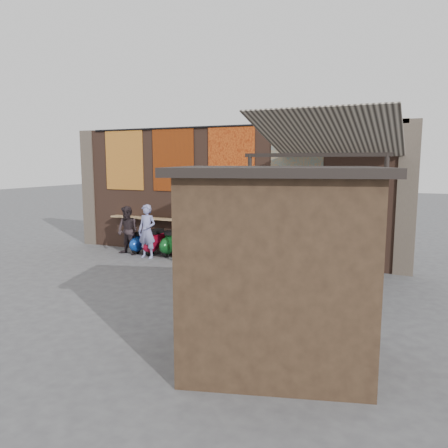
# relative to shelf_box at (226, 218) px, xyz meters

# --- Properties ---
(ground) EXTENTS (70.00, 70.00, 0.00)m
(ground) POSITION_rel_shelf_box_xyz_m (-0.21, -2.30, -1.25)
(ground) COLOR #474749
(ground) RESTS_ON ground
(brick_wall) EXTENTS (10.00, 0.40, 4.00)m
(brick_wall) POSITION_rel_shelf_box_xyz_m (-0.21, 0.40, 0.75)
(brick_wall) COLOR brown
(brick_wall) RESTS_ON ground
(pier_left) EXTENTS (0.50, 0.50, 4.00)m
(pier_left) POSITION_rel_shelf_box_xyz_m (-5.41, 0.40, 0.75)
(pier_left) COLOR #4C4238
(pier_left) RESTS_ON ground
(pier_right) EXTENTS (0.50, 0.50, 4.00)m
(pier_right) POSITION_rel_shelf_box_xyz_m (4.99, 0.40, 0.75)
(pier_right) COLOR #4C4238
(pier_right) RESTS_ON ground
(eating_counter) EXTENTS (8.00, 0.32, 0.05)m
(eating_counter) POSITION_rel_shelf_box_xyz_m (-0.21, 0.03, -0.15)
(eating_counter) COLOR #9E7A51
(eating_counter) RESTS_ON brick_wall
(shelf_box) EXTENTS (0.65, 0.31, 0.25)m
(shelf_box) POSITION_rel_shelf_box_xyz_m (0.00, 0.00, 0.00)
(shelf_box) COLOR white
(shelf_box) RESTS_ON eating_counter
(tapestry_redgold) EXTENTS (1.50, 0.02, 2.00)m
(tapestry_redgold) POSITION_rel_shelf_box_xyz_m (-3.81, 0.18, 1.75)
(tapestry_redgold) COLOR maroon
(tapestry_redgold) RESTS_ON brick_wall
(tapestry_sun) EXTENTS (1.50, 0.02, 2.00)m
(tapestry_sun) POSITION_rel_shelf_box_xyz_m (-1.91, 0.18, 1.75)
(tapestry_sun) COLOR #CC470C
(tapestry_sun) RESTS_ON brick_wall
(tapestry_orange) EXTENTS (1.50, 0.02, 2.00)m
(tapestry_orange) POSITION_rel_shelf_box_xyz_m (0.09, 0.18, 1.75)
(tapestry_orange) COLOR #C45218
(tapestry_orange) RESTS_ON brick_wall
(tapestry_multi) EXTENTS (1.50, 0.02, 2.00)m
(tapestry_multi) POSITION_rel_shelf_box_xyz_m (2.09, 0.18, 1.75)
(tapestry_multi) COLOR #246B84
(tapestry_multi) RESTS_ON brick_wall
(hang_rail) EXTENTS (9.50, 0.06, 0.06)m
(hang_rail) POSITION_rel_shelf_box_xyz_m (-0.21, 0.17, 2.73)
(hang_rail) COLOR black
(hang_rail) RESTS_ON brick_wall
(scooter_stool_0) EXTENTS (0.33, 0.73, 0.69)m
(scooter_stool_0) POSITION_rel_shelf_box_xyz_m (-2.90, -0.31, -0.90)
(scooter_stool_0) COLOR #0D3798
(scooter_stool_0) RESTS_ON ground
(scooter_stool_1) EXTENTS (0.37, 0.83, 0.79)m
(scooter_stool_1) POSITION_rel_shelf_box_xyz_m (-2.35, -0.31, -0.85)
(scooter_stool_1) COLOR maroon
(scooter_stool_1) RESTS_ON ground
(scooter_stool_2) EXTENTS (0.38, 0.85, 0.80)m
(scooter_stool_2) POSITION_rel_shelf_box_xyz_m (-1.77, -0.25, -0.85)
(scooter_stool_2) COLOR #0E491A
(scooter_stool_2) RESTS_ON ground
(scooter_stool_3) EXTENTS (0.35, 0.78, 0.74)m
(scooter_stool_3) POSITION_rel_shelf_box_xyz_m (-1.16, -0.26, -0.88)
(scooter_stool_3) COLOR #84340C
(scooter_stool_3) RESTS_ON ground
(scooter_stool_4) EXTENTS (0.34, 0.75, 0.71)m
(scooter_stool_4) POSITION_rel_shelf_box_xyz_m (-0.61, -0.34, -0.90)
(scooter_stool_4) COLOR black
(scooter_stool_4) RESTS_ON ground
(scooter_stool_5) EXTENTS (0.34, 0.75, 0.71)m
(scooter_stool_5) POSITION_rel_shelf_box_xyz_m (-0.07, -0.34, -0.90)
(scooter_stool_5) COLOR #0D530B
(scooter_stool_5) RESTS_ON ground
(scooter_stool_6) EXTENTS (0.35, 0.77, 0.73)m
(scooter_stool_6) POSITION_rel_shelf_box_xyz_m (0.54, -0.33, -0.88)
(scooter_stool_6) COLOR #19644D
(scooter_stool_6) RESTS_ON ground
(scooter_stool_7) EXTENTS (0.35, 0.78, 0.74)m
(scooter_stool_7) POSITION_rel_shelf_box_xyz_m (1.04, -0.31, -0.88)
(scooter_stool_7) COLOR navy
(scooter_stool_7) RESTS_ON ground
(diner_left) EXTENTS (0.61, 0.42, 1.65)m
(diner_left) POSITION_rel_shelf_box_xyz_m (-2.26, -0.84, -0.42)
(diner_left) COLOR #7E82B8
(diner_left) RESTS_ON ground
(diner_right) EXTENTS (0.81, 0.66, 1.55)m
(diner_right) POSITION_rel_shelf_box_xyz_m (-3.09, -0.70, -0.48)
(diner_right) COLOR #292023
(diner_right) RESTS_ON ground
(shopper_navy) EXTENTS (1.06, 0.82, 1.68)m
(shopper_navy) POSITION_rel_shelf_box_xyz_m (3.62, -1.42, -0.41)
(shopper_navy) COLOR black
(shopper_navy) RESTS_ON ground
(shopper_grey) EXTENTS (1.11, 0.69, 1.66)m
(shopper_grey) POSITION_rel_shelf_box_xyz_m (3.43, -2.44, -0.42)
(shopper_grey) COLOR slate
(shopper_grey) RESTS_ON ground
(shopper_tan) EXTENTS (1.03, 1.02, 1.79)m
(shopper_tan) POSITION_rel_shelf_box_xyz_m (3.16, -1.46, -0.35)
(shopper_tan) COLOR tan
(shopper_tan) RESTS_ON ground
(market_stall) EXTENTS (2.98, 2.55, 2.76)m
(market_stall) POSITION_rel_shelf_box_xyz_m (3.50, -5.98, 0.13)
(market_stall) COLOR black
(market_stall) RESTS_ON ground
(stall_roof) EXTENTS (3.35, 2.91, 0.12)m
(stall_roof) POSITION_rel_shelf_box_xyz_m (3.50, -5.98, 1.57)
(stall_roof) COLOR black
(stall_roof) RESTS_ON market_stall
(stall_sign) EXTENTS (1.16, 0.38, 0.50)m
(stall_sign) POSITION_rel_shelf_box_xyz_m (3.22, -5.04, 0.75)
(stall_sign) COLOR gold
(stall_sign) RESTS_ON market_stall
(stall_shelf) EXTENTS (2.05, 0.69, 0.06)m
(stall_shelf) POSITION_rel_shelf_box_xyz_m (3.22, -5.04, -0.24)
(stall_shelf) COLOR #473321
(stall_shelf) RESTS_ON market_stall
(awning_canvas) EXTENTS (3.20, 3.28, 0.97)m
(awning_canvas) POSITION_rel_shelf_box_xyz_m (3.29, -1.40, 2.30)
(awning_canvas) COLOR beige
(awning_canvas) RESTS_ON brick_wall
(awning_ledger) EXTENTS (3.30, 0.08, 0.12)m
(awning_ledger) POSITION_rel_shelf_box_xyz_m (3.29, 0.19, 2.70)
(awning_ledger) COLOR #33261C
(awning_ledger) RESTS_ON brick_wall
(awning_header) EXTENTS (3.00, 0.08, 0.08)m
(awning_header) POSITION_rel_shelf_box_xyz_m (3.29, -2.90, 1.83)
(awning_header) COLOR black
(awning_header) RESTS_ON awning_post_left
(awning_post_left) EXTENTS (0.09, 0.09, 3.10)m
(awning_post_left) POSITION_rel_shelf_box_xyz_m (1.89, -2.90, 0.30)
(awning_post_left) COLOR black
(awning_post_left) RESTS_ON ground
(awning_post_right) EXTENTS (0.09, 0.09, 3.10)m
(awning_post_right) POSITION_rel_shelf_box_xyz_m (4.69, -2.90, 0.30)
(awning_post_right) COLOR black
(awning_post_right) RESTS_ON ground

